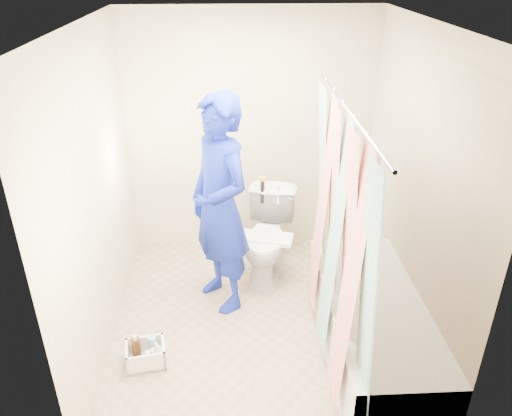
{
  "coord_description": "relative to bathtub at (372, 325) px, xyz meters",
  "views": [
    {
      "loc": [
        -0.19,
        -3.35,
        2.82
      ],
      "look_at": [
        0.0,
        0.4,
        0.87
      ],
      "focal_mm": 35.0,
      "sensor_mm": 36.0,
      "label": 1
    }
  ],
  "objects": [
    {
      "name": "floor",
      "position": [
        -0.85,
        0.43,
        -0.27
      ],
      "size": [
        2.6,
        2.6,
        0.0
      ],
      "primitive_type": "plane",
      "color": "tan",
      "rests_on": "ground"
    },
    {
      "name": "ceiling",
      "position": [
        -0.85,
        0.43,
        2.13
      ],
      "size": [
        2.4,
        2.6,
        0.02
      ],
      "primitive_type": "cube",
      "color": "silver",
      "rests_on": "wall_back"
    },
    {
      "name": "wall_back",
      "position": [
        -0.85,
        1.73,
        0.93
      ],
      "size": [
        2.4,
        0.02,
        2.4
      ],
      "primitive_type": "cube",
      "color": "#C1B294",
      "rests_on": "ground"
    },
    {
      "name": "wall_front",
      "position": [
        -0.85,
        -0.88,
        0.93
      ],
      "size": [
        2.4,
        0.02,
        2.4
      ],
      "primitive_type": "cube",
      "color": "#C1B294",
      "rests_on": "ground"
    },
    {
      "name": "wall_left",
      "position": [
        -2.05,
        0.43,
        0.93
      ],
      "size": [
        0.02,
        2.6,
        2.4
      ],
      "primitive_type": "cube",
      "color": "#C1B294",
      "rests_on": "ground"
    },
    {
      "name": "wall_right",
      "position": [
        0.35,
        0.43,
        0.93
      ],
      "size": [
        0.02,
        2.6,
        2.4
      ],
      "primitive_type": "cube",
      "color": "#C1B294",
      "rests_on": "ground"
    },
    {
      "name": "bathtub",
      "position": [
        0.0,
        0.0,
        0.0
      ],
      "size": [
        0.7,
        1.75,
        0.5
      ],
      "color": "white",
      "rests_on": "ground"
    },
    {
      "name": "curtain_rod",
      "position": [
        -0.33,
        0.0,
        1.68
      ],
      "size": [
        0.02,
        1.9,
        0.02
      ],
      "primitive_type": "cylinder",
      "rotation": [
        1.57,
        0.0,
        0.0
      ],
      "color": "silver",
      "rests_on": "wall_back"
    },
    {
      "name": "shower_curtain",
      "position": [
        -0.33,
        0.0,
        0.75
      ],
      "size": [
        0.06,
        1.75,
        1.8
      ],
      "primitive_type": "cube",
      "color": "white",
      "rests_on": "curtain_rod"
    },
    {
      "name": "toilet",
      "position": [
        -0.72,
        1.11,
        0.14
      ],
      "size": [
        0.62,
        0.88,
        0.81
      ],
      "primitive_type": "imported",
      "rotation": [
        0.0,
        0.0,
        -0.23
      ],
      "color": "white",
      "rests_on": "ground"
    },
    {
      "name": "tank_lid",
      "position": [
        -0.75,
        0.98,
        0.21
      ],
      "size": [
        0.53,
        0.32,
        0.04
      ],
      "primitive_type": "cube",
      "rotation": [
        0.0,
        0.0,
        -0.23
      ],
      "color": "white",
      "rests_on": "toilet"
    },
    {
      "name": "tank_internals",
      "position": [
        -0.72,
        1.33,
        0.53
      ],
      "size": [
        0.19,
        0.08,
        0.26
      ],
      "color": "black",
      "rests_on": "toilet"
    },
    {
      "name": "plumber",
      "position": [
        -1.15,
        0.73,
        0.68
      ],
      "size": [
        0.75,
        0.82,
        1.89
      ],
      "primitive_type": "imported",
      "rotation": [
        0.0,
        0.0,
        -1.01
      ],
      "color": "#1024A5",
      "rests_on": "ground"
    },
    {
      "name": "cleaning_caddy",
      "position": [
        -1.72,
        -0.04,
        -0.19
      ],
      "size": [
        0.33,
        0.28,
        0.22
      ],
      "rotation": [
        0.0,
        0.0,
        0.17
      ],
      "color": "white",
      "rests_on": "ground"
    }
  ]
}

